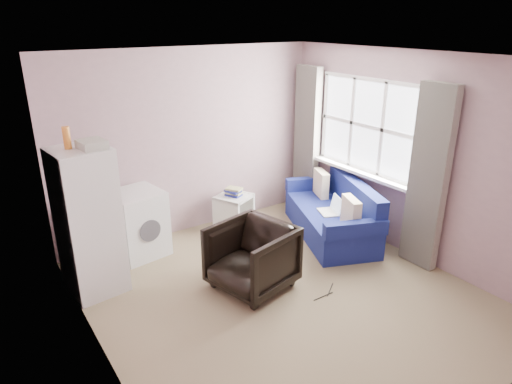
% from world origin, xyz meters
% --- Properties ---
extents(room, '(3.84, 4.24, 2.54)m').
position_xyz_m(room, '(0.02, 0.01, 1.25)').
color(room, '#857557').
rests_on(room, ground).
extents(armchair, '(0.90, 0.94, 0.82)m').
position_xyz_m(armchair, '(-0.20, 0.32, 0.41)').
color(armchair, black).
rests_on(armchair, ground).
extents(fridge, '(0.62, 0.62, 1.84)m').
position_xyz_m(fridge, '(-1.64, 1.26, 0.82)').
color(fridge, silver).
rests_on(fridge, ground).
extents(washing_machine, '(0.67, 0.67, 0.84)m').
position_xyz_m(washing_machine, '(-0.94, 1.77, 0.44)').
color(washing_machine, silver).
rests_on(washing_machine, ground).
extents(side_table, '(0.58, 0.58, 0.60)m').
position_xyz_m(side_table, '(0.46, 1.77, 0.28)').
color(side_table, silver).
rests_on(side_table, ground).
extents(sofa, '(1.40, 1.94, 0.79)m').
position_xyz_m(sofa, '(1.48, 0.79, 0.29)').
color(sofa, navy).
rests_on(sofa, ground).
extents(window_dressing, '(0.17, 2.62, 2.18)m').
position_xyz_m(window_dressing, '(1.78, 0.70, 1.11)').
color(window_dressing, white).
rests_on(window_dressing, ground).
extents(floor_cables, '(0.40, 0.16, 0.01)m').
position_xyz_m(floor_cables, '(0.41, -0.26, 0.01)').
color(floor_cables, black).
rests_on(floor_cables, ground).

